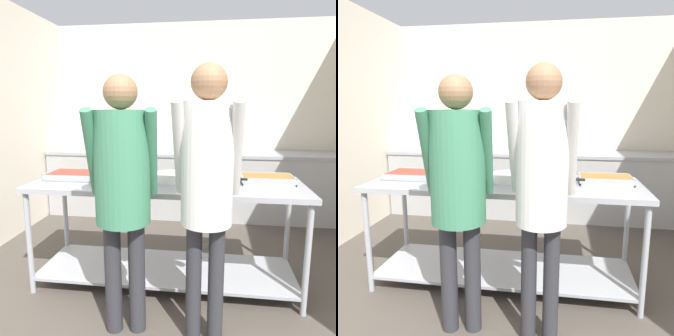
# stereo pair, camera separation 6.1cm
# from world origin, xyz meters

# --- Properties ---
(wall_rear) EXTENTS (4.07, 0.06, 2.65)m
(wall_rear) POSITION_xyz_m (0.00, 3.97, 1.32)
(wall_rear) COLOR beige
(wall_rear) RESTS_ON ground_plane
(back_counter) EXTENTS (3.91, 0.65, 0.90)m
(back_counter) POSITION_xyz_m (0.00, 3.60, 0.45)
(back_counter) COLOR #A8A8A8
(back_counter) RESTS_ON ground_plane
(serving_counter) EXTENTS (2.21, 0.75, 0.89)m
(serving_counter) POSITION_xyz_m (-0.07, 1.76, 0.60)
(serving_counter) COLOR #9EA0A8
(serving_counter) RESTS_ON ground_plane
(serving_tray_greens) EXTENTS (0.44, 0.33, 0.05)m
(serving_tray_greens) POSITION_xyz_m (-0.88, 1.80, 0.91)
(serving_tray_greens) COLOR #9EA0A8
(serving_tray_greens) RESTS_ON serving_counter
(serving_tray_vegetables) EXTENTS (0.40, 0.31, 0.05)m
(serving_tray_vegetables) POSITION_xyz_m (-0.43, 1.73, 0.91)
(serving_tray_vegetables) COLOR #9EA0A8
(serving_tray_vegetables) RESTS_ON serving_counter
(plate_stack) EXTENTS (0.28, 0.28, 0.07)m
(plate_stack) POSITION_xyz_m (-0.05, 1.79, 0.92)
(plate_stack) COLOR white
(plate_stack) RESTS_ON serving_counter
(sauce_pan) EXTENTS (0.38, 0.24, 0.07)m
(sauce_pan) POSITION_xyz_m (0.32, 1.68, 0.93)
(sauce_pan) COLOR #9EA0A8
(sauce_pan) RESTS_ON serving_counter
(serving_tray_roast) EXTENTS (0.42, 0.28, 0.05)m
(serving_tray_roast) POSITION_xyz_m (0.75, 1.89, 0.91)
(serving_tray_roast) COLOR #9EA0A8
(serving_tray_roast) RESTS_ON serving_counter
(guest_serving_left) EXTENTS (0.41, 0.33, 1.74)m
(guest_serving_left) POSITION_xyz_m (0.27, 1.08, 1.09)
(guest_serving_left) COLOR #2D2D33
(guest_serving_left) RESTS_ON ground_plane
(guest_serving_right) EXTENTS (0.49, 0.39, 1.69)m
(guest_serving_right) POSITION_xyz_m (-0.25, 1.11, 1.05)
(guest_serving_right) COLOR #2D2D33
(guest_serving_right) RESTS_ON ground_plane
(water_bottle) EXTENTS (0.08, 0.08, 0.22)m
(water_bottle) POSITION_xyz_m (-0.17, 3.64, 0.99)
(water_bottle) COLOR brown
(water_bottle) RESTS_ON back_counter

